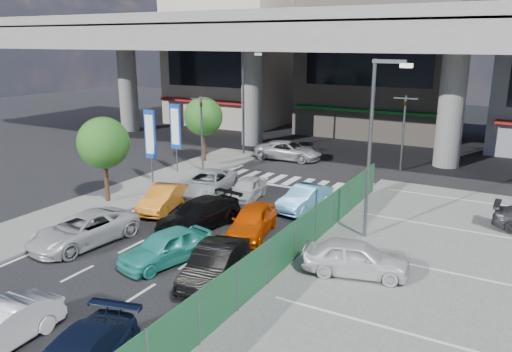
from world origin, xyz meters
The scene contains 27 objects.
ground centered at (0.00, 0.00, 0.00)m, with size 120.00×120.00×0.00m, color black.
parking_lot centered at (11.00, 2.00, 0.03)m, with size 12.00×28.00×0.06m, color #5A5A57.
sidewalk_left centered at (-7.00, 4.00, 0.06)m, with size 4.00×30.00×0.12m, color #5A5A57.
fence_run centered at (5.30, 1.00, 0.90)m, with size 0.16×22.00×1.80m, color #1C542F, non-canonical shape.
expressway centered at (0.00, 22.00, 8.76)m, with size 64.00×14.00×10.75m.
building_west centered at (-16.00, 31.97, 6.49)m, with size 12.00×10.90×13.00m.
building_center centered at (0.00, 32.97, 7.49)m, with size 14.00×10.90×15.00m.
traffic_light_left centered at (-6.20, 12.00, 3.94)m, with size 1.60×1.24×5.20m.
traffic_light_right centered at (5.50, 19.00, 3.94)m, with size 1.60×1.24×5.20m.
street_lamp_right centered at (7.17, 6.00, 4.77)m, with size 1.65×0.22×8.00m.
street_lamp_left centered at (-6.33, 18.00, 4.77)m, with size 1.65×0.22×8.00m.
signboard_near centered at (-7.20, 7.99, 3.06)m, with size 0.80×0.14×4.70m.
signboard_far centered at (-7.60, 10.99, 3.06)m, with size 0.80×0.14×4.70m.
tree_near centered at (-7.00, 4.00, 3.39)m, with size 2.80×2.80×4.80m.
tree_far centered at (-7.80, 14.50, 3.39)m, with size 2.80×2.80×4.80m.
sedan_white_mid_left centered at (-3.61, -0.80, 0.69)m, with size 2.29×4.97×1.38m, color silver.
taxi_teal_mid centered at (0.78, -0.51, 0.69)m, with size 1.63×4.05×1.38m, color teal.
hatch_black_mid_right centered at (3.39, -0.89, 0.69)m, with size 1.46×4.19×1.38m, color black.
taxi_orange_left centered at (-3.51, 4.55, 0.65)m, with size 1.37×3.94×1.30m, color #BE6A17.
sedan_black_mid centered at (-0.33, 3.30, 0.69)m, with size 1.93×4.76×1.38m, color black.
taxi_orange_right centered at (2.35, 3.78, 0.69)m, with size 1.63×4.05×1.38m, color #E04B02.
wagon_silver_front_left centered at (-3.09, 8.07, 0.68)m, with size 2.24×4.86×1.35m, color #B5B9BD.
sedan_white_front_mid centered at (-0.51, 8.17, 0.63)m, with size 1.49×3.71×1.27m, color silver.
kei_truck_front_right centered at (3.00, 8.29, 0.64)m, with size 1.35×3.87×1.28m, color #68B6E9.
crossing_wagon_silver centered at (-2.74, 18.32, 0.70)m, with size 2.33×5.05×1.40m, color #999BA0.
parked_sedan_white centered at (7.84, 2.11, 0.75)m, with size 1.62×4.04×1.38m, color silver.
traffic_cone centered at (6.51, 4.07, 0.39)m, with size 0.34×0.34×0.66m, color #F1570D.
Camera 1 is at (13.04, -15.03, 8.75)m, focal length 35.00 mm.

